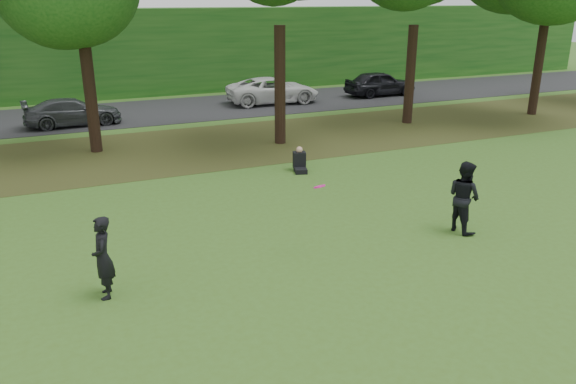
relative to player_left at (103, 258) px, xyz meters
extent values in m
plane|color=#3A5C1C|center=(3.93, -2.26, -0.84)|extent=(120.00, 120.00, 0.00)
cube|color=#3E3216|center=(3.93, 10.74, -0.84)|extent=(60.00, 7.00, 0.01)
cube|color=black|center=(3.93, 18.74, -0.83)|extent=(70.00, 7.00, 0.02)
cube|color=#174C15|center=(3.93, 24.74, 1.66)|extent=(70.00, 3.00, 5.00)
imported|color=black|center=(0.00, 0.00, 0.00)|extent=(0.46, 0.65, 1.69)
imported|color=black|center=(8.67, -0.14, 0.07)|extent=(0.78, 0.95, 1.83)
imported|color=#3F4147|center=(0.44, 16.84, -0.21)|extent=(4.35, 1.97, 1.24)
imported|color=silver|center=(11.03, 18.49, -0.11)|extent=(5.22, 2.62, 1.42)
imported|color=black|center=(17.83, 18.27, -0.09)|extent=(4.29, 1.76, 1.46)
cylinder|color=#F714A0|center=(4.74, 0.10, 0.80)|extent=(0.37, 0.36, 0.14)
cube|color=black|center=(7.01, 6.04, -0.76)|extent=(0.54, 0.65, 0.16)
cube|color=black|center=(7.08, 6.30, -0.48)|extent=(0.50, 0.44, 0.56)
sphere|color=tan|center=(7.08, 6.30, -0.12)|extent=(0.22, 0.22, 0.22)
cylinder|color=black|center=(0.93, 11.64, 1.21)|extent=(0.44, 0.44, 4.12)
cylinder|color=black|center=(7.93, 10.04, 1.47)|extent=(0.44, 0.44, 4.62)
cylinder|color=black|center=(14.93, 11.24, 1.38)|extent=(0.44, 0.44, 4.45)
cylinder|color=black|center=(21.93, 10.44, 1.74)|extent=(0.44, 0.44, 5.17)
camera|label=1|loc=(-0.61, -10.51, 4.81)|focal=35.00mm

